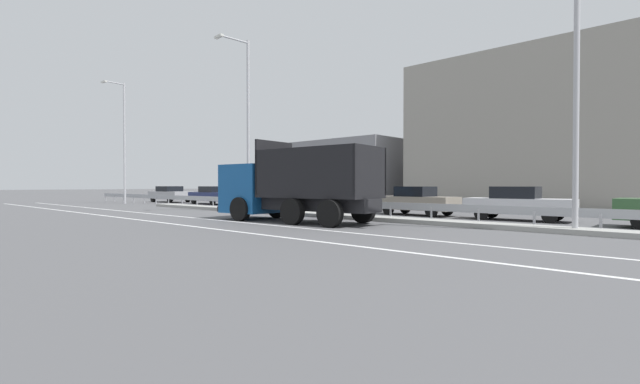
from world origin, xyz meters
TOP-DOWN VIEW (x-y plane):
  - ground_plane at (0.00, 0.00)m, footprint 320.00×320.00m
  - lane_strip_0 at (-0.01, -2.07)m, footprint 62.73×0.16m
  - lane_strip_1 at (-0.01, -4.39)m, footprint 62.73×0.16m
  - median_island at (0.00, 2.60)m, footprint 34.50×1.10m
  - median_guardrail at (-0.00, 3.77)m, footprint 62.73×0.09m
  - dump_truck at (-1.01, -0.36)m, footprint 7.73×3.19m
  - median_road_sign at (-2.55, 2.60)m, footprint 0.75×0.16m
  - street_lamp_0 at (-23.61, 2.36)m, footprint 0.72×1.91m
  - street_lamp_1 at (-6.90, 2.36)m, footprint 0.71×2.13m
  - street_lamp_2 at (9.83, 2.49)m, footprint 0.71×2.00m
  - parked_car_0 at (-23.83, 6.71)m, footprint 4.59×2.25m
  - parked_car_1 at (-17.31, 6.93)m, footprint 4.96×2.10m
  - parked_car_2 at (-11.03, 6.30)m, footprint 4.32×1.92m
  - parked_car_3 at (-4.60, 7.03)m, footprint 4.87×1.88m
  - parked_car_4 at (1.74, 6.78)m, footprint 4.12×1.92m
  - parked_car_5 at (6.74, 6.87)m, footprint 4.56×2.01m
  - background_building_0 at (-15.66, 22.97)m, footprint 12.59×8.18m
  - background_building_1 at (2.10, 25.84)m, footprint 18.30×11.97m

SIDE VIEW (x-z plane):
  - ground_plane at x=0.00m, z-range 0.00..0.00m
  - lane_strip_0 at x=-0.01m, z-range 0.00..0.01m
  - lane_strip_1 at x=-0.01m, z-range 0.00..0.01m
  - median_island at x=0.00m, z-range 0.00..0.18m
  - median_guardrail at x=0.00m, z-range 0.18..0.96m
  - parked_car_2 at x=-11.03m, z-range 0.02..1.32m
  - parked_car_3 at x=-4.60m, z-range 0.00..1.41m
  - parked_car_0 at x=-23.83m, z-range 0.01..1.49m
  - parked_car_1 at x=-17.31m, z-range 0.01..1.49m
  - parked_car_4 at x=1.74m, z-range 0.00..1.50m
  - parked_car_5 at x=6.74m, z-range 0.00..1.51m
  - dump_truck at x=-1.01m, z-range -0.47..3.07m
  - median_road_sign at x=-2.55m, z-range 0.07..2.58m
  - background_building_0 at x=-15.66m, z-range 0.00..6.19m
  - street_lamp_1 at x=-6.90m, z-range 0.48..10.47m
  - street_lamp_0 at x=-23.61m, z-range 0.45..10.67m
  - street_lamp_2 at x=9.83m, z-range 0.47..11.21m
  - background_building_1 at x=2.10m, z-range 0.00..11.98m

